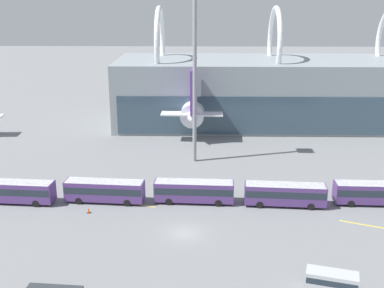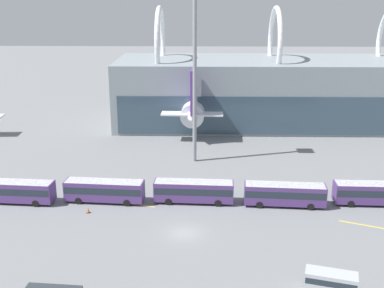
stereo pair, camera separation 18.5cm
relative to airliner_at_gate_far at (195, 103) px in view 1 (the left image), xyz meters
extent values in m
plane|color=slate|center=(-0.53, -51.34, -5.20)|extent=(440.00, 440.00, 0.00)
torus|color=white|center=(-7.85, 2.50, 12.73)|extent=(1.10, 16.28, 16.28)
torus|color=white|center=(17.43, 2.50, 12.73)|extent=(1.10, 16.28, 16.28)
cylinder|color=silver|center=(0.03, 0.95, 0.02)|extent=(5.72, 28.34, 4.73)
sphere|color=silver|center=(0.53, 15.04, 0.02)|extent=(4.63, 4.63, 4.63)
cone|color=silver|center=(-0.46, -13.13, 0.02)|extent=(4.71, 6.34, 4.49)
cube|color=silver|center=(-0.03, -0.76, -0.80)|extent=(33.33, 5.13, 0.35)
cylinder|color=gray|center=(-9.32, -0.44, -2.17)|extent=(2.37, 3.95, 2.23)
cylinder|color=gray|center=(9.27, -1.09, -2.17)|extent=(2.37, 3.95, 2.23)
cube|color=#5B338C|center=(-0.44, -12.44, 5.08)|extent=(0.62, 6.10, 8.70)
cube|color=silver|center=(-0.44, -12.44, 0.50)|extent=(12.39, 3.63, 0.28)
cylinder|color=gray|center=(0.37, 10.40, -2.55)|extent=(0.36, 0.36, 4.20)
cylinder|color=black|center=(0.37, 10.40, -4.65)|extent=(0.49, 1.12, 1.10)
cylinder|color=gray|center=(-3.10, -0.66, -2.55)|extent=(0.36, 0.36, 4.20)
cylinder|color=black|center=(-3.10, -0.66, -4.65)|extent=(0.49, 1.12, 1.10)
cylinder|color=gray|center=(3.04, -0.87, -2.55)|extent=(0.36, 0.36, 4.20)
cylinder|color=black|center=(3.04, -0.87, -4.65)|extent=(0.49, 1.12, 1.10)
cube|color=#56387A|center=(-25.02, -42.66, -3.43)|extent=(11.40, 3.40, 2.79)
cube|color=#232D38|center=(-25.02, -42.66, -3.15)|extent=(11.18, 3.42, 0.98)
cube|color=silver|center=(-25.02, -42.66, -2.10)|extent=(11.06, 3.30, 0.12)
cylinder|color=black|center=(-21.45, -41.71, -4.70)|extent=(1.02, 0.37, 1.00)
cylinder|color=black|center=(-21.63, -44.10, -4.70)|extent=(1.02, 0.37, 1.00)
cube|color=#56387A|center=(-12.29, -42.15, -3.43)|extent=(11.41, 3.46, 2.79)
cube|color=#232D38|center=(-12.29, -42.15, -3.15)|extent=(11.19, 3.47, 0.98)
cube|color=silver|center=(-12.29, -42.15, -2.10)|extent=(11.07, 3.36, 0.12)
cylinder|color=black|center=(-8.72, -41.23, -4.70)|extent=(1.02, 0.38, 1.00)
cylinder|color=black|center=(-8.90, -43.62, -4.70)|extent=(1.02, 0.38, 1.00)
cylinder|color=black|center=(-15.67, -40.69, -4.70)|extent=(1.02, 0.38, 1.00)
cylinder|color=black|center=(-15.85, -43.08, -4.70)|extent=(1.02, 0.38, 1.00)
cube|color=#56387A|center=(0.44, -42.06, -3.43)|extent=(11.36, 3.16, 2.79)
cube|color=#232D38|center=(0.44, -42.06, -3.15)|extent=(11.14, 3.18, 0.98)
cube|color=silver|center=(0.44, -42.06, -2.10)|extent=(11.02, 3.06, 0.12)
cylinder|color=black|center=(3.99, -41.04, -4.70)|extent=(1.01, 0.35, 1.00)
cylinder|color=black|center=(3.87, -43.43, -4.70)|extent=(1.01, 0.35, 1.00)
cylinder|color=black|center=(-2.98, -40.69, -4.70)|extent=(1.01, 0.35, 1.00)
cylinder|color=black|center=(-3.10, -43.09, -4.70)|extent=(1.01, 0.35, 1.00)
cube|color=#56387A|center=(13.17, -42.90, -3.43)|extent=(11.39, 3.36, 2.79)
cube|color=#232D38|center=(13.17, -42.90, -3.15)|extent=(11.17, 3.37, 0.98)
cube|color=silver|center=(13.17, -42.90, -2.10)|extent=(11.05, 3.26, 0.12)
cylinder|color=black|center=(16.73, -41.94, -4.70)|extent=(1.02, 0.37, 1.00)
cylinder|color=black|center=(16.57, -44.34, -4.70)|extent=(1.02, 0.37, 1.00)
cylinder|color=black|center=(9.78, -41.47, -4.70)|extent=(1.02, 0.37, 1.00)
cylinder|color=black|center=(9.62, -43.86, -4.70)|extent=(1.02, 0.37, 1.00)
cube|color=#56387A|center=(25.91, -42.21, -3.43)|extent=(11.32, 2.96, 2.79)
cube|color=#232D38|center=(25.91, -42.21, -3.15)|extent=(11.10, 2.99, 0.98)
cube|color=silver|center=(25.91, -42.21, -2.10)|extent=(10.98, 2.88, 0.12)
cylinder|color=black|center=(22.46, -40.89, -4.70)|extent=(1.01, 0.33, 1.00)
cylinder|color=black|center=(22.38, -43.29, -4.70)|extent=(1.01, 0.33, 1.00)
cube|color=#B2B7BC|center=(14.38, -63.75, -3.84)|extent=(5.35, 3.19, 2.12)
cube|color=#232D38|center=(14.38, -63.75, -3.50)|extent=(5.21, 3.17, 0.64)
cylinder|color=black|center=(16.02, -63.29, -4.85)|extent=(0.73, 0.40, 0.70)
cylinder|color=black|center=(13.22, -62.50, -4.85)|extent=(0.73, 0.40, 0.70)
cylinder|color=gray|center=(0.25, -24.35, 9.73)|extent=(0.69, 0.69, 29.86)
cube|color=yellow|center=(22.51, -48.68, -5.20)|extent=(5.77, 2.57, 0.01)
cube|color=yellow|center=(-8.15, -42.93, -5.20)|extent=(6.40, 2.11, 0.01)
cube|color=black|center=(-13.85, -45.88, -5.19)|extent=(0.47, 0.47, 0.02)
cone|color=#EA5914|center=(-13.85, -45.88, -4.78)|extent=(0.35, 0.35, 0.80)
camera|label=1|loc=(1.41, -105.16, 23.37)|focal=45.00mm
camera|label=2|loc=(1.60, -105.16, 23.37)|focal=45.00mm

